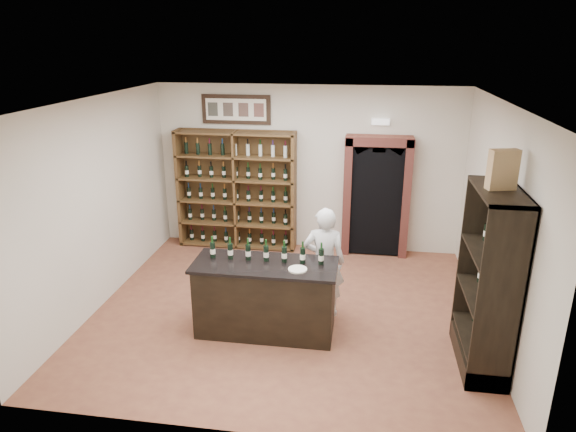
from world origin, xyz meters
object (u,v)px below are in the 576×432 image
(side_cabinet, at_px, (487,307))
(shopkeeper, at_px, (324,262))
(wine_crate, at_px, (503,170))
(wine_shelf, at_px, (237,190))
(counter_bottle_0, at_px, (213,250))
(tasting_counter, at_px, (265,298))

(side_cabinet, distance_m, shopkeeper, 2.20)
(side_cabinet, height_order, shopkeeper, side_cabinet)
(shopkeeper, relative_size, wine_crate, 3.64)
(wine_shelf, distance_m, side_cabinet, 5.02)
(shopkeeper, bearing_deg, wine_crate, 154.09)
(counter_bottle_0, distance_m, wine_crate, 3.67)
(counter_bottle_0, xyz_separation_m, side_cabinet, (3.44, -0.39, -0.35))
(counter_bottle_0, relative_size, wine_crate, 0.68)
(side_cabinet, bearing_deg, wine_shelf, 139.79)
(wine_shelf, relative_size, side_cabinet, 1.00)
(shopkeeper, distance_m, wine_crate, 2.70)
(tasting_counter, height_order, side_cabinet, side_cabinet)
(tasting_counter, bearing_deg, wine_shelf, 110.56)
(counter_bottle_0, height_order, side_cabinet, side_cabinet)
(side_cabinet, xyz_separation_m, shopkeeper, (-2.00, 0.90, 0.05))
(wine_crate, bearing_deg, counter_bottle_0, 158.28)
(counter_bottle_0, relative_size, shopkeeper, 0.19)
(wine_shelf, xyz_separation_m, wine_crate, (3.78, -3.22, 1.32))
(wine_shelf, height_order, counter_bottle_0, wine_shelf)
(wine_shelf, bearing_deg, shopkeeper, -52.03)
(shopkeeper, bearing_deg, side_cabinet, 154.20)
(wine_shelf, height_order, shopkeeper, wine_shelf)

